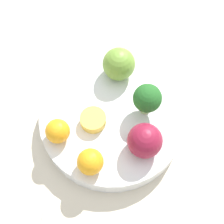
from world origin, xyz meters
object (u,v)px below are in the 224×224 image
object	(u,v)px
broccoli	(147,99)
small_cup	(93,120)
orange_back	(90,162)
orange_front	(58,131)
bowl	(112,119)
apple_green	(119,64)
apple_red	(144,141)

from	to	relation	value
broccoli	small_cup	xyz separation A→B (m)	(0.08, -0.04, -0.03)
orange_back	small_cup	xyz separation A→B (m)	(-0.05, -0.06, -0.01)
small_cup	orange_front	bearing A→B (deg)	-16.17
bowl	orange_front	world-z (taller)	orange_front
broccoli	apple_green	bearing A→B (deg)	-99.82
apple_green	orange_back	bearing A→B (deg)	34.87
bowl	apple_red	world-z (taller)	apple_red
apple_red	orange_back	world-z (taller)	apple_red
apple_green	orange_back	xyz separation A→B (m)	(0.15, 0.11, -0.01)
apple_red	apple_green	xyz separation A→B (m)	(-0.07, -0.14, 0.00)
apple_red	orange_back	xyz separation A→B (m)	(0.09, -0.03, -0.01)
bowl	small_cup	size ratio (longest dim) A/B	5.73
apple_green	bowl	bearing A→B (deg)	41.20
orange_back	small_cup	bearing A→B (deg)	-131.95
bowl	orange_back	size ratio (longest dim) A/B	6.03
apple_green	orange_back	distance (m)	0.19
broccoli	apple_green	xyz separation A→B (m)	(-0.02, -0.09, -0.01)
orange_front	orange_back	distance (m)	0.08
apple_red	apple_green	world-z (taller)	apple_green
bowl	orange_back	distance (m)	0.11
broccoli	small_cup	distance (m)	0.10
bowl	broccoli	size ratio (longest dim) A/B	3.89
orange_back	apple_red	bearing A→B (deg)	159.64
broccoli	orange_front	world-z (taller)	broccoli
apple_green	orange_front	world-z (taller)	apple_green
bowl	small_cup	world-z (taller)	small_cup
apple_red	small_cup	size ratio (longest dim) A/B	1.28
broccoli	orange_back	size ratio (longest dim) A/B	1.55
apple_green	small_cup	world-z (taller)	apple_green
apple_green	broccoli	bearing A→B (deg)	80.18
bowl	broccoli	distance (m)	0.08
bowl	apple_red	size ratio (longest dim) A/B	4.47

